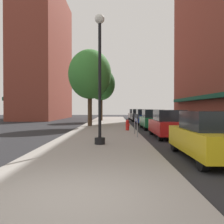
{
  "coord_description": "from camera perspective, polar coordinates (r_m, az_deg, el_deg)",
  "views": [
    {
      "loc": [
        0.75,
        -4.43,
        1.74
      ],
      "look_at": [
        0.49,
        21.84,
        1.37
      ],
      "focal_mm": 39.39,
      "sensor_mm": 36.0,
      "label": 1
    }
  ],
  "objects": [
    {
      "name": "fire_hydrant",
      "position": [
        18.38,
        3.6,
        -3.01
      ],
      "size": [
        0.33,
        0.26,
        0.79
      ],
      "color": "red",
      "rests_on": "sidewalk_slab"
    },
    {
      "name": "car_green",
      "position": [
        21.2,
        9.38,
        -1.73
      ],
      "size": [
        1.8,
        4.3,
        1.66
      ],
      "rotation": [
        0.0,
        0.0,
        -0.01
      ],
      "color": "black",
      "rests_on": "ground"
    },
    {
      "name": "tree_mid",
      "position": [
        23.38,
        -5.17,
        8.67
      ],
      "size": [
        4.02,
        4.02,
        7.16
      ],
      "color": "#422D1E",
      "rests_on": "sidewalk_slab"
    },
    {
      "name": "car_silver",
      "position": [
        39.81,
        5.24,
        -0.54
      ],
      "size": [
        1.8,
        4.3,
        1.66
      ],
      "rotation": [
        0.0,
        0.0,
        -0.02
      ],
      "color": "black",
      "rests_on": "ground"
    },
    {
      "name": "car_red",
      "position": [
        15.11,
        12.99,
        -2.76
      ],
      "size": [
        1.8,
        4.3,
        1.66
      ],
      "rotation": [
        0.0,
        0.0,
        -0.03
      ],
      "color": "black",
      "rests_on": "ground"
    },
    {
      "name": "parking_meter_near",
      "position": [
        13.9,
        5.92,
        -2.47
      ],
      "size": [
        0.14,
        0.09,
        1.31
      ],
      "color": "slate",
      "rests_on": "sidewalk_slab"
    },
    {
      "name": "car_blue",
      "position": [
        27.12,
        7.44,
        -1.17
      ],
      "size": [
        1.8,
        4.3,
        1.66
      ],
      "rotation": [
        0.0,
        0.0,
        0.01
      ],
      "color": "black",
      "rests_on": "ground"
    },
    {
      "name": "ground_plane",
      "position": [
        22.73,
        8.79,
        -3.6
      ],
      "size": [
        90.0,
        90.0,
        0.0
      ],
      "primitive_type": "plane",
      "color": "#232326"
    },
    {
      "name": "car_black",
      "position": [
        33.81,
        6.07,
        -0.78
      ],
      "size": [
        1.8,
        4.3,
        1.66
      ],
      "rotation": [
        0.0,
        0.0,
        0.03
      ],
      "color": "black",
      "rests_on": "ground"
    },
    {
      "name": "tree_near",
      "position": [
        33.53,
        -2.56,
        6.45
      ],
      "size": [
        3.81,
        3.81,
        7.14
      ],
      "color": "#4C3823",
      "rests_on": "sidewalk_slab"
    },
    {
      "name": "parking_meter_far",
      "position": [
        15.76,
        5.29,
        -2.08
      ],
      "size": [
        0.14,
        0.09,
        1.31
      ],
      "color": "slate",
      "rests_on": "sidewalk_slab"
    },
    {
      "name": "car_yellow",
      "position": [
        9.05,
        21.69,
        -5.18
      ],
      "size": [
        1.8,
        4.3,
        1.66
      ],
      "rotation": [
        0.0,
        0.0,
        0.02
      ],
      "color": "black",
      "rests_on": "ground"
    },
    {
      "name": "sidewalk_slab",
      "position": [
        23.5,
        -1.28,
        -3.3
      ],
      "size": [
        4.8,
        50.0,
        0.12
      ],
      "primitive_type": "cube",
      "color": "gray",
      "rests_on": "ground"
    },
    {
      "name": "lamppost",
      "position": [
        11.25,
        -2.86,
        8.26
      ],
      "size": [
        0.48,
        0.48,
        5.9
      ],
      "color": "black",
      "rests_on": "sidewalk_slab"
    },
    {
      "name": "building_far_background",
      "position": [
        43.98,
        -15.33,
        12.44
      ],
      "size": [
        6.8,
        18.0,
        21.31
      ],
      "color": "brown",
      "rests_on": "ground"
    }
  ]
}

